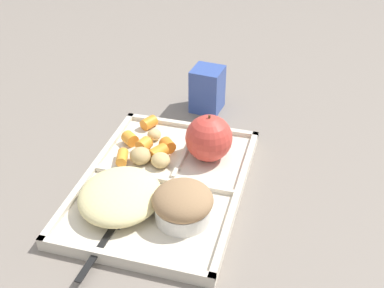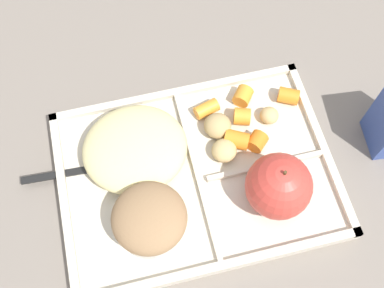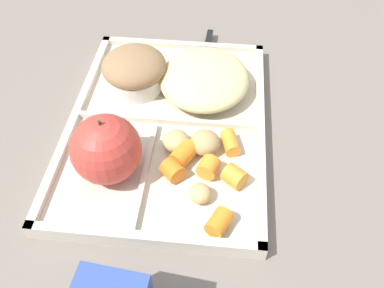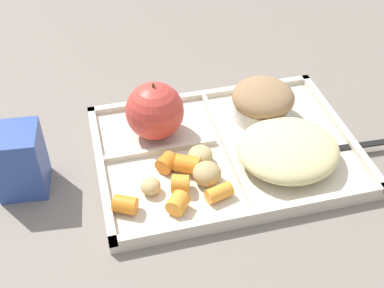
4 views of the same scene
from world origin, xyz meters
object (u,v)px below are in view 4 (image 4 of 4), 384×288
at_px(bran_muffin, 263,101).
at_px(plastic_fork, 324,150).
at_px(lunch_tray, 225,151).
at_px(milk_carton, 19,161).
at_px(green_apple, 155,111).

height_order(bran_muffin, plastic_fork, bran_muffin).
bearing_deg(bran_muffin, plastic_fork, -57.79).
xyz_separation_m(lunch_tray, milk_carton, (-0.26, 0.01, 0.04)).
height_order(green_apple, bran_muffin, green_apple).
bearing_deg(plastic_fork, green_apple, 156.82).
distance_m(green_apple, bran_muffin, 0.15).
bearing_deg(plastic_fork, milk_carton, 173.58).
relative_size(green_apple, milk_carton, 0.95).
xyz_separation_m(green_apple, bran_muffin, (0.15, 0.00, -0.01)).
bearing_deg(lunch_tray, green_apple, 147.62).
xyz_separation_m(green_apple, milk_carton, (-0.18, -0.05, -0.01)).
bearing_deg(lunch_tray, milk_carton, 178.52).
distance_m(green_apple, plastic_fork, 0.23).
relative_size(lunch_tray, milk_carton, 3.89).
xyz_separation_m(plastic_fork, milk_carton, (-0.38, 0.04, 0.03)).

